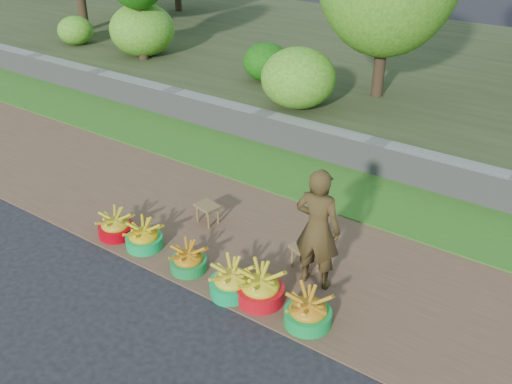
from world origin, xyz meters
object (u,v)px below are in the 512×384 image
Objects in this scene: basin_c at (188,260)px; basin_e at (260,288)px; basin_b at (144,237)px; basin_f at (308,312)px; stool_left at (207,209)px; vendor_woman at (318,229)px; stool_right at (306,252)px; basin_a at (116,226)px; basin_d at (232,281)px.

basin_e is at bearing 1.65° from basin_c.
basin_f is (2.49, -0.03, 0.01)m from basin_b.
stool_left is 0.24× the size of vendor_woman.
basin_a is at bearing -161.69° from stool_right.
basin_c is at bearing -144.41° from stool_right.
basin_a is 2.85m from vendor_woman.
stool_right reaches higher than stool_left.
basin_f is at bearing -0.72° from basin_b.
vendor_woman reaches higher than basin_a.
stool_left is at bearing 50.39° from basin_a.
vendor_woman is at bearing 61.91° from basin_e.
basin_e is (0.35, 0.08, 0.01)m from basin_d.
basin_d is at bearing -167.21° from basin_e.
basin_e is at bearing -97.76° from stool_right.
basin_e is 0.37× the size of vendor_woman.
basin_d reaches higher than basin_c.
basin_e is 1.53× the size of stool_left.
basin_d is 0.36m from basin_e.
basin_b is (0.51, 0.02, 0.00)m from basin_a.
basin_a reaches higher than stool_left.
basin_b is at bearing 177.22° from basin_c.
stool_left is at bearing 174.90° from stool_right.
stool_right is (2.47, 0.82, 0.11)m from basin_a.
basin_b is 0.88× the size of basin_e.
basin_e is 0.93m from vendor_woman.
stool_right is at bearing 22.07° from basin_b.
stool_left is 2.00m from vendor_woman.
basin_f is at bearing 3.22° from basin_d.
vendor_woman is (1.40, 0.67, 0.62)m from basin_c.
basin_d is 0.35× the size of vendor_woman.
basin_e is at bearing -0.26° from basin_b.
basin_a is at bearing 7.04° from vendor_woman.
stool_left is (-0.50, 0.98, 0.09)m from basin_c.
vendor_woman is at bearing -9.35° from stool_left.
vendor_woman is at bearing 46.24° from basin_d.
vendor_woman is at bearing 25.62° from basin_c.
stool_left is at bearing 117.11° from basin_c.
basin_b reaches higher than stool_right.
basin_c is 0.82× the size of basin_e.
basin_a is 1.31× the size of stool_left.
stool_left is (0.80, 0.97, 0.09)m from basin_a.
basin_a is 0.91× the size of basin_f.
basin_b is 1.85m from basin_e.
basin_a is 1.26m from stool_left.
basin_a is at bearing -179.68° from basin_e.
basin_a reaches higher than basin_c.
basin_c is at bearing 19.07° from vendor_woman.
basin_c is 1.06× the size of stool_right.
stool_right is 0.28× the size of vendor_woman.
stool_right is (0.46, 0.88, 0.09)m from basin_d.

